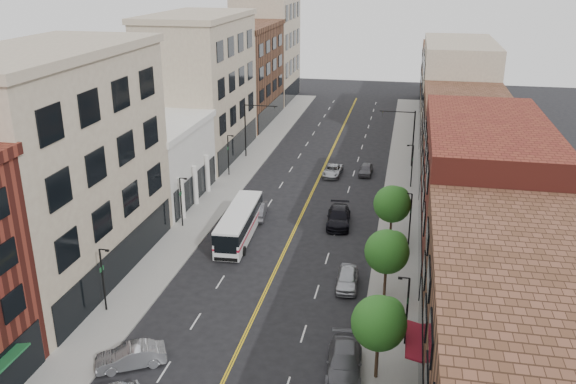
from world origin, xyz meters
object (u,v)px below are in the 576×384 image
Objects in this scene: city_bus at (239,222)px; car_angle_b at (131,356)px; car_parked_far at (347,278)px; car_lane_behind at (257,210)px; car_lane_b at (333,171)px; car_lane_c at (366,169)px; car_parked_mid at (344,362)px; car_lane_a at (339,217)px.

city_bus is 20.59m from car_angle_b.
car_lane_behind is at bearing 127.40° from car_parked_far.
car_parked_far reaches higher than car_lane_b.
car_lane_b is at bearing -119.37° from car_lane_behind.
city_bus reaches higher than car_lane_b.
car_lane_b is 1.17× the size of car_lane_c.
car_parked_mid is 0.97× the size of car_lane_a.
city_bus is at bearing 78.40° from car_lane_behind.
car_lane_behind is 0.86× the size of car_lane_a.
car_lane_behind reaches higher than car_lane_c.
car_angle_b reaches higher than car_lane_b.
car_lane_b is (-2.56, 14.98, -0.18)m from car_lane_a.
city_bus reaches higher than car_lane_behind.
car_lane_a is (10.34, 25.51, 0.08)m from car_angle_b.
car_lane_c is at bearing 88.93° from car_parked_far.
car_lane_c is (10.27, 21.17, -0.97)m from city_bus.
city_bus is 23.55m from car_lane_c.
car_lane_b is at bearing 139.75° from car_angle_b.
city_bus is at bearing 143.70° from car_parked_far.
city_bus reaches higher than car_parked_mid.
car_parked_mid is 26.47m from car_lane_behind.
car_lane_a reaches higher than car_parked_far.
city_bus is at bearing 146.41° from car_angle_b.
car_lane_behind reaches higher than car_parked_far.
car_lane_c is (11.78, 41.69, -0.07)m from car_angle_b.
car_lane_b is at bearing 69.71° from city_bus.
city_bus is 2.28× the size of car_lane_behind.
car_lane_a is at bearing 97.49° from car_parked_far.
car_angle_b is 0.80× the size of car_lane_a.
car_lane_b is (-4.76, 27.34, -0.10)m from car_parked_far.
car_lane_a is (8.45, -0.33, 0.02)m from car_lane_behind.
car_lane_b is (6.27, 19.98, -1.00)m from city_bus.
car_parked_far is 12.55m from car_lane_a.
car_lane_c is at bearing 80.71° from car_lane_a.
car_parked_far is (-1.02, 11.07, -0.05)m from car_parked_mid.
car_angle_b is 43.32m from car_lane_c.
car_parked_mid is 1.26× the size of car_parked_far.
car_parked_mid is at bearing -87.34° from car_parked_far.
car_lane_behind is at bearing 112.00° from car_parked_mid.
car_parked_far is (12.54, 13.16, -0.00)m from car_angle_b.
car_lane_behind reaches higher than car_parked_mid.
car_parked_mid is at bearing -59.70° from city_bus.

